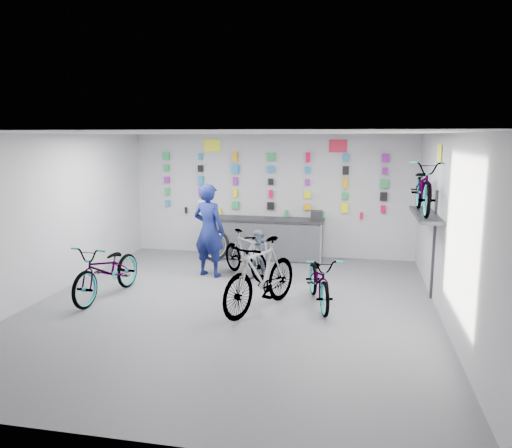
% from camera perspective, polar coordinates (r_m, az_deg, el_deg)
% --- Properties ---
extents(floor, '(8.00, 8.00, 0.00)m').
position_cam_1_polar(floor, '(8.88, -2.73, -9.40)').
color(floor, '#545459').
rests_on(floor, ground).
extents(ceiling, '(8.00, 8.00, 0.00)m').
position_cam_1_polar(ceiling, '(8.37, -2.91, 10.35)').
color(ceiling, white).
rests_on(ceiling, wall_back).
extents(wall_back, '(7.00, 0.00, 7.00)m').
position_cam_1_polar(wall_back, '(12.37, 1.76, 3.27)').
color(wall_back, silver).
rests_on(wall_back, floor).
extents(wall_front, '(7.00, 0.00, 7.00)m').
position_cam_1_polar(wall_front, '(4.83, -14.71, -7.76)').
color(wall_front, silver).
rests_on(wall_front, floor).
extents(wall_left, '(0.00, 8.00, 8.00)m').
position_cam_1_polar(wall_left, '(9.95, -22.76, 0.85)').
color(wall_left, silver).
rests_on(wall_left, floor).
extents(wall_right, '(0.00, 8.00, 8.00)m').
position_cam_1_polar(wall_right, '(8.36, 21.11, -0.64)').
color(wall_right, silver).
rests_on(wall_right, floor).
extents(counter, '(2.70, 0.66, 1.00)m').
position_cam_1_polar(counter, '(12.09, 1.36, -1.76)').
color(counter, black).
rests_on(counter, floor).
extents(merch_wall, '(5.57, 0.08, 1.57)m').
position_cam_1_polar(merch_wall, '(12.26, 2.17, 4.63)').
color(merch_wall, '#287BB8').
rests_on(merch_wall, wall_back).
extents(wall_bracket, '(0.39, 1.90, 2.00)m').
position_cam_1_polar(wall_bracket, '(9.51, 18.91, 0.49)').
color(wall_bracket, '#333338').
rests_on(wall_bracket, wall_right).
extents(sign_left, '(0.42, 0.02, 0.30)m').
position_cam_1_polar(sign_left, '(12.61, -5.04, 8.92)').
color(sign_left, '#F4FF2B').
rests_on(sign_left, wall_back).
extents(sign_right, '(0.42, 0.02, 0.30)m').
position_cam_1_polar(sign_right, '(12.10, 9.35, 8.78)').
color(sign_right, '#D72642').
rests_on(sign_right, wall_back).
extents(sign_side, '(0.02, 0.40, 0.30)m').
position_cam_1_polar(sign_side, '(9.42, 20.24, 7.58)').
color(sign_side, '#F4FF2B').
rests_on(sign_side, wall_right).
extents(bike_left, '(0.92, 2.05, 1.04)m').
position_cam_1_polar(bike_left, '(9.60, -16.60, -5.06)').
color(bike_left, gray).
rests_on(bike_left, floor).
extents(bike_center, '(1.38, 2.10, 1.23)m').
position_cam_1_polar(bike_center, '(8.53, 0.55, -5.87)').
color(bike_center, gray).
rests_on(bike_center, floor).
extents(bike_right, '(1.04, 1.87, 0.93)m').
position_cam_1_polar(bike_right, '(8.88, 7.26, -6.31)').
color(bike_right, gray).
rests_on(bike_right, floor).
extents(bike_service, '(1.49, 1.49, 0.99)m').
position_cam_1_polar(bike_service, '(10.57, -1.23, -3.42)').
color(bike_service, gray).
rests_on(bike_service, floor).
extents(bike_wall, '(0.63, 1.80, 0.95)m').
position_cam_1_polar(bike_wall, '(9.43, 18.64, 4.03)').
color(bike_wall, gray).
rests_on(bike_wall, wall_bracket).
extents(clerk, '(0.83, 0.66, 1.98)m').
position_cam_1_polar(clerk, '(10.58, -5.39, -0.71)').
color(clerk, '#111A55').
rests_on(clerk, floor).
extents(customer, '(0.55, 0.44, 1.07)m').
position_cam_1_polar(customer, '(10.27, 0.41, -3.60)').
color(customer, slate).
rests_on(customer, floor).
extents(spare_wheel, '(0.76, 0.25, 0.76)m').
position_cam_1_polar(spare_wheel, '(12.04, -4.82, -2.40)').
color(spare_wheel, black).
rests_on(spare_wheel, floor).
extents(register, '(0.31, 0.32, 0.22)m').
position_cam_1_polar(register, '(11.84, 6.94, 0.99)').
color(register, black).
rests_on(register, counter).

